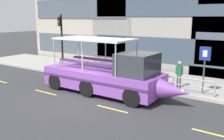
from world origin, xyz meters
The scene contains 10 objects.
ground_plane centered at (0.00, 0.00, 0.00)m, with size 120.00×120.00×0.00m, color #333335.
sidewalk centered at (0.00, 5.60, 0.09)m, with size 32.00×4.80×0.18m, color #99968E.
curb_edge centered at (0.00, 3.11, 0.09)m, with size 32.00×0.18×0.18m, color #B2ADA3.
lane_centreline centered at (0.00, -0.72, 0.00)m, with size 25.80×0.12×0.01m.
curb_guardrail centered at (0.47, 3.45, 0.75)m, with size 11.61×0.09×0.84m.
traffic_light_pole centered at (-5.76, 4.01, 2.86)m, with size 0.24×0.46×4.45m.
parking_sign centered at (5.50, 3.85, 1.98)m, with size 0.60×0.12×2.65m.
leaned_bicycle centered at (-5.25, 3.91, 0.56)m, with size 1.74×0.46×0.96m.
duck_tour_boat centered at (0.89, 1.25, 1.08)m, with size 9.04×2.61×3.20m.
pedestrian_near_bow centered at (3.98, 4.21, 1.16)m, with size 0.47×0.22×1.63m.
Camera 1 is at (8.82, -10.14, 4.38)m, focal length 39.54 mm.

